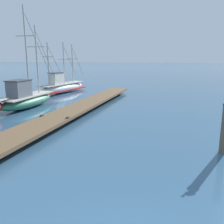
% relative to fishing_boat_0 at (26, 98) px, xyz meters
% --- Properties ---
extents(floating_dock, '(2.51, 19.85, 0.53)m').
position_rel_fishing_boat_0_xyz_m(floating_dock, '(4.41, 0.40, -0.34)').
color(floating_dock, brown).
rests_on(floating_dock, ground).
extents(fishing_boat_0, '(2.01, 7.21, 7.26)m').
position_rel_fishing_boat_0_xyz_m(fishing_boat_0, '(0.00, 0.00, 0.00)').
color(fishing_boat_0, '#337556').
rests_on(fishing_boat_0, ground).
extents(fishing_boat_1, '(2.23, 7.74, 5.20)m').
position_rel_fishing_boat_0_xyz_m(fishing_boat_1, '(-1.55, 7.79, -0.05)').
color(fishing_boat_1, silver).
rests_on(fishing_boat_1, ground).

